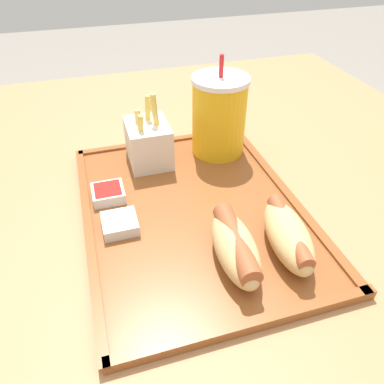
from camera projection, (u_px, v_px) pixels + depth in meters
dining_table at (190, 331)px, 0.79m from camera, size 1.15×1.12×0.71m
food_tray at (192, 211)px, 0.55m from camera, size 0.41×0.31×0.01m
soda_cup at (219, 116)px, 0.63m from camera, size 0.09×0.09×0.17m
hot_dog_far at (288, 235)px, 0.47m from camera, size 0.13×0.07×0.05m
hot_dog_near at (235, 246)px, 0.45m from camera, size 0.13×0.06×0.05m
fries_carton at (148, 142)px, 0.62m from camera, size 0.08×0.07×0.12m
sauce_cup_mayo at (120, 223)px, 0.51m from camera, size 0.05×0.05×0.02m
sauce_cup_ketchup at (108, 193)px, 0.56m from camera, size 0.05×0.05×0.02m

